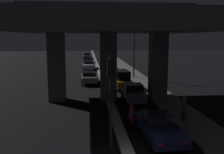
{
  "coord_description": "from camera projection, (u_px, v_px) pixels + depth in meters",
  "views": [
    {
      "loc": [
        -1.83,
        -9.85,
        5.63
      ],
      "look_at": [
        0.83,
        18.7,
        1.27
      ],
      "focal_mm": 42.0,
      "sensor_mm": 36.0,
      "label": 1
    }
  ],
  "objects": [
    {
      "name": "street_lamp",
      "position": [
        132.0,
        47.0,
        35.48
      ],
      "size": [
        1.97,
        0.32,
        7.16
      ],
      "color": "#2D2D30",
      "rests_on": "ground_plane"
    },
    {
      "name": "elevated_overpass",
      "position": [
        108.0,
        27.0,
        23.02
      ],
      "size": [
        15.71,
        12.59,
        8.65
      ],
      "color": "#5B5956",
      "rests_on": "ground_plane"
    },
    {
      "name": "car_white_second_oncoming",
      "position": [
        88.0,
        65.0,
        45.73
      ],
      "size": [
        2.03,
        4.75,
        1.53
      ],
      "rotation": [
        0.0,
        0.0,
        -1.58
      ],
      "color": "silver",
      "rests_on": "ground_plane"
    },
    {
      "name": "car_dark_blue_third_oncoming",
      "position": [
        88.0,
        60.0,
        57.15
      ],
      "size": [
        1.95,
        4.18,
        1.33
      ],
      "rotation": [
        0.0,
        0.0,
        -1.61
      ],
      "color": "#141938",
      "rests_on": "ground_plane"
    },
    {
      "name": "motorcycle_red_filtering_near",
      "position": [
        132.0,
        118.0,
        16.48
      ],
      "size": [
        0.33,
        1.89,
        1.47
      ],
      "rotation": [
        0.0,
        0.0,
        1.6
      ],
      "color": "black",
      "rests_on": "ground_plane"
    },
    {
      "name": "car_grey_second",
      "position": [
        133.0,
        93.0,
        23.0
      ],
      "size": [
        1.91,
        4.09,
        1.6
      ],
      "rotation": [
        0.0,
        0.0,
        1.55
      ],
      "color": "#515459",
      "rests_on": "ground_plane"
    },
    {
      "name": "car_dark_blue_lead",
      "position": [
        159.0,
        126.0,
        14.48
      ],
      "size": [
        2.15,
        4.65,
        1.48
      ],
      "rotation": [
        0.0,
        0.0,
        1.62
      ],
      "color": "#141938",
      "rests_on": "ground_plane"
    },
    {
      "name": "traffic_light_left_of_median",
      "position": [
        111.0,
        85.0,
        13.09
      ],
      "size": [
        0.3,
        0.49,
        4.8
      ],
      "color": "black",
      "rests_on": "ground_plane"
    },
    {
      "name": "median_divider",
      "position": [
        98.0,
        69.0,
        45.14
      ],
      "size": [
        0.62,
        126.0,
        0.27
      ],
      "primitive_type": "cube",
      "color": "gray",
      "rests_on": "ground_plane"
    },
    {
      "name": "car_taxi_yellow_third",
      "position": [
        122.0,
        79.0,
        28.86
      ],
      "size": [
        1.98,
        4.2,
        2.02
      ],
      "rotation": [
        0.0,
        0.0,
        1.62
      ],
      "color": "gold",
      "rests_on": "ground_plane"
    },
    {
      "name": "sidewalk_right",
      "position": [
        135.0,
        75.0,
        38.73
      ],
      "size": [
        2.58,
        126.0,
        0.16
      ],
      "primitive_type": "cube",
      "color": "#5B5956",
      "rests_on": "ground_plane"
    },
    {
      "name": "car_grey_lead_oncoming",
      "position": [
        89.0,
        77.0,
        32.2
      ],
      "size": [
        2.1,
        4.6,
        1.41
      ],
      "rotation": [
        0.0,
        0.0,
        -1.52
      ],
      "color": "#515459",
      "rests_on": "ground_plane"
    },
    {
      "name": "pedestrian_on_sidewalk",
      "position": [
        184.0,
        109.0,
        17.12
      ],
      "size": [
        0.34,
        0.34,
        1.65
      ],
      "color": "#2D261E",
      "rests_on": "sidewalk_right"
    },
    {
      "name": "car_grey_fourth_oncoming",
      "position": [
        87.0,
        56.0,
        68.63
      ],
      "size": [
        2.14,
        4.47,
        1.51
      ],
      "rotation": [
        0.0,
        0.0,
        -1.53
      ],
      "color": "#515459",
      "rests_on": "ground_plane"
    }
  ]
}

